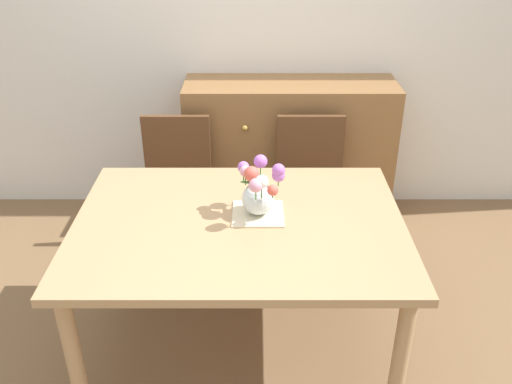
# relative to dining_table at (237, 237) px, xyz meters

# --- Properties ---
(ground_plane) EXTENTS (12.00, 12.00, 0.00)m
(ground_plane) POSITION_rel_dining_table_xyz_m (0.00, 0.00, -0.68)
(ground_plane) COLOR brown
(back_wall) EXTENTS (7.00, 0.10, 2.80)m
(back_wall) POSITION_rel_dining_table_xyz_m (0.00, 1.60, 0.72)
(back_wall) COLOR silver
(back_wall) RESTS_ON ground_plane
(dining_table) EXTENTS (1.53, 1.11, 0.77)m
(dining_table) POSITION_rel_dining_table_xyz_m (0.00, 0.00, 0.00)
(dining_table) COLOR tan
(dining_table) RESTS_ON ground_plane
(chair_left) EXTENTS (0.42, 0.42, 0.90)m
(chair_left) POSITION_rel_dining_table_xyz_m (-0.42, 0.90, -0.16)
(chair_left) COLOR brown
(chair_left) RESTS_ON ground_plane
(chair_right) EXTENTS (0.42, 0.42, 0.90)m
(chair_right) POSITION_rel_dining_table_xyz_m (0.42, 0.90, -0.16)
(chair_right) COLOR brown
(chair_right) RESTS_ON ground_plane
(dresser) EXTENTS (1.40, 0.47, 1.00)m
(dresser) POSITION_rel_dining_table_xyz_m (0.31, 1.33, -0.18)
(dresser) COLOR olive
(dresser) RESTS_ON ground_plane
(placemat) EXTENTS (0.24, 0.24, 0.01)m
(placemat) POSITION_rel_dining_table_xyz_m (0.09, 0.06, 0.09)
(placemat) COLOR beige
(placemat) RESTS_ON dining_table
(flower_vase) EXTENTS (0.22, 0.27, 0.25)m
(flower_vase) POSITION_rel_dining_table_xyz_m (0.09, 0.06, 0.22)
(flower_vase) COLOR silver
(flower_vase) RESTS_ON placemat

